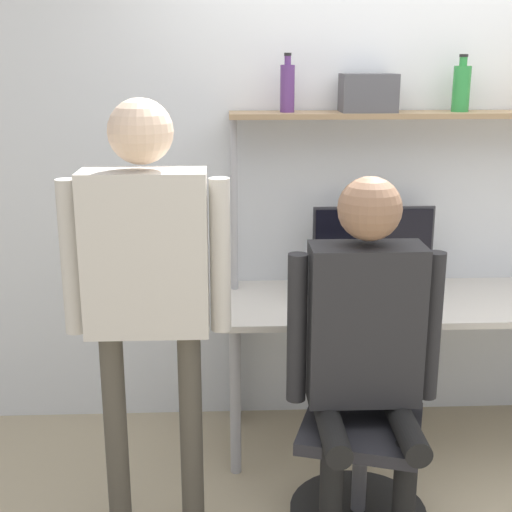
{
  "coord_description": "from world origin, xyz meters",
  "views": [
    {
      "loc": [
        -0.9,
        -2.82,
        1.86
      ],
      "look_at": [
        -0.78,
        -0.11,
        1.09
      ],
      "focal_mm": 50.0,
      "sensor_mm": 36.0,
      "label": 1
    }
  ],
  "objects_px": {
    "bottle_purple": "(287,87)",
    "person_seated": "(366,330)",
    "laptop": "(343,290)",
    "storage_box": "(368,93)",
    "office_chair": "(361,457)",
    "bottle_green": "(461,87)",
    "monitor": "(373,245)",
    "person_standing": "(146,267)",
    "cell_phone": "(397,302)"
  },
  "relations": [
    {
      "from": "person_seated",
      "to": "person_standing",
      "type": "bearing_deg",
      "value": 179.69
    },
    {
      "from": "monitor",
      "to": "cell_phone",
      "type": "distance_m",
      "value": 0.32
    },
    {
      "from": "monitor",
      "to": "person_standing",
      "type": "distance_m",
      "value": 1.31
    },
    {
      "from": "bottle_purple",
      "to": "bottle_green",
      "type": "bearing_deg",
      "value": 0.0
    },
    {
      "from": "laptop",
      "to": "bottle_green",
      "type": "distance_m",
      "value": 1.09
    },
    {
      "from": "monitor",
      "to": "person_standing",
      "type": "bearing_deg",
      "value": -141.13
    },
    {
      "from": "laptop",
      "to": "storage_box",
      "type": "relative_size",
      "value": 1.3
    },
    {
      "from": "cell_phone",
      "to": "person_seated",
      "type": "distance_m",
      "value": 0.66
    },
    {
      "from": "cell_phone",
      "to": "person_standing",
      "type": "distance_m",
      "value": 1.29
    },
    {
      "from": "monitor",
      "to": "laptop",
      "type": "relative_size",
      "value": 1.78
    },
    {
      "from": "laptop",
      "to": "office_chair",
      "type": "bearing_deg",
      "value": -89.89
    },
    {
      "from": "office_chair",
      "to": "cell_phone",
      "type": "bearing_deg",
      "value": 65.68
    },
    {
      "from": "laptop",
      "to": "person_seated",
      "type": "bearing_deg",
      "value": -91.04
    },
    {
      "from": "storage_box",
      "to": "laptop",
      "type": "bearing_deg",
      "value": -118.03
    },
    {
      "from": "monitor",
      "to": "bottle_purple",
      "type": "xyz_separation_m",
      "value": [
        -0.43,
        0.02,
        0.75
      ]
    },
    {
      "from": "laptop",
      "to": "bottle_green",
      "type": "xyz_separation_m",
      "value": [
        0.56,
        0.24,
        0.91
      ]
    },
    {
      "from": "monitor",
      "to": "person_seated",
      "type": "height_order",
      "value": "person_seated"
    },
    {
      "from": "office_chair",
      "to": "bottle_purple",
      "type": "xyz_separation_m",
      "value": [
        -0.25,
        0.8,
        1.44
      ]
    },
    {
      "from": "person_standing",
      "to": "bottle_green",
      "type": "height_order",
      "value": "bottle_green"
    },
    {
      "from": "office_chair",
      "to": "person_seated",
      "type": "xyz_separation_m",
      "value": [
        -0.01,
        -0.04,
        0.57
      ]
    },
    {
      "from": "laptop",
      "to": "person_seated",
      "type": "relative_size",
      "value": 0.23
    },
    {
      "from": "laptop",
      "to": "cell_phone",
      "type": "distance_m",
      "value": 0.26
    },
    {
      "from": "person_seated",
      "to": "storage_box",
      "type": "relative_size",
      "value": 5.63
    },
    {
      "from": "person_seated",
      "to": "bottle_green",
      "type": "xyz_separation_m",
      "value": [
        0.57,
        0.84,
        0.87
      ]
    },
    {
      "from": "office_chair",
      "to": "person_seated",
      "type": "distance_m",
      "value": 0.57
    },
    {
      "from": "monitor",
      "to": "office_chair",
      "type": "distance_m",
      "value": 1.05
    },
    {
      "from": "laptop",
      "to": "cell_phone",
      "type": "height_order",
      "value": "laptop"
    },
    {
      "from": "person_standing",
      "to": "laptop",
      "type": "bearing_deg",
      "value": 35.83
    },
    {
      "from": "person_seated",
      "to": "person_standing",
      "type": "xyz_separation_m",
      "value": [
        -0.82,
        0.0,
        0.26
      ]
    },
    {
      "from": "cell_phone",
      "to": "person_seated",
      "type": "height_order",
      "value": "person_seated"
    },
    {
      "from": "monitor",
      "to": "bottle_green",
      "type": "bearing_deg",
      "value": 3.69
    },
    {
      "from": "person_seated",
      "to": "bottle_green",
      "type": "bearing_deg",
      "value": 55.79
    },
    {
      "from": "office_chair",
      "to": "storage_box",
      "type": "xyz_separation_m",
      "value": [
        0.13,
        0.8,
        1.41
      ]
    },
    {
      "from": "cell_phone",
      "to": "bottle_green",
      "type": "height_order",
      "value": "bottle_green"
    },
    {
      "from": "person_standing",
      "to": "bottle_purple",
      "type": "height_order",
      "value": "bottle_purple"
    },
    {
      "from": "monitor",
      "to": "laptop",
      "type": "bearing_deg",
      "value": -129.73
    },
    {
      "from": "monitor",
      "to": "bottle_purple",
      "type": "bearing_deg",
      "value": 176.66
    },
    {
      "from": "person_standing",
      "to": "storage_box",
      "type": "height_order",
      "value": "storage_box"
    },
    {
      "from": "bottle_green",
      "to": "storage_box",
      "type": "height_order",
      "value": "bottle_green"
    },
    {
      "from": "office_chair",
      "to": "storage_box",
      "type": "distance_m",
      "value": 1.63
    },
    {
      "from": "bottle_green",
      "to": "office_chair",
      "type": "bearing_deg",
      "value": -124.93
    },
    {
      "from": "laptop",
      "to": "storage_box",
      "type": "xyz_separation_m",
      "value": [
        0.13,
        0.24,
        0.88
      ]
    },
    {
      "from": "monitor",
      "to": "bottle_green",
      "type": "relative_size",
      "value": 2.27
    },
    {
      "from": "monitor",
      "to": "laptop",
      "type": "distance_m",
      "value": 0.32
    },
    {
      "from": "bottle_purple",
      "to": "person_seated",
      "type": "bearing_deg",
      "value": -74.19
    },
    {
      "from": "office_chair",
      "to": "bottle_purple",
      "type": "relative_size",
      "value": 3.4
    },
    {
      "from": "storage_box",
      "to": "cell_phone",
      "type": "bearing_deg",
      "value": -62.97
    },
    {
      "from": "laptop",
      "to": "office_chair",
      "type": "height_order",
      "value": "laptop"
    },
    {
      "from": "cell_phone",
      "to": "bottle_purple",
      "type": "height_order",
      "value": "bottle_purple"
    },
    {
      "from": "laptop",
      "to": "storage_box",
      "type": "height_order",
      "value": "storage_box"
    }
  ]
}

